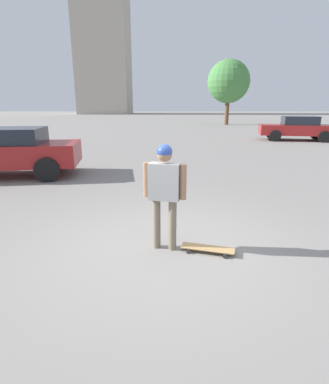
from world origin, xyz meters
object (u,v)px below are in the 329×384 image
(car_parked_near, at_px, (11,151))
(car_parked_far, at_px, (298,128))
(skateboard, at_px, (208,248))
(person, at_px, (164,186))

(car_parked_near, xyz_separation_m, car_parked_far, (13.12, 9.95, -0.01))
(skateboard, bearing_deg, car_parked_far, -101.31)
(skateboard, bearing_deg, car_parked_near, -27.45)
(person, distance_m, car_parked_far, 17.09)
(person, bearing_deg, skateboard, 2.42)
(car_parked_near, height_order, car_parked_far, car_parked_far)
(skateboard, distance_m, car_parked_near, 7.47)
(person, relative_size, car_parked_far, 0.34)
(car_parked_near, bearing_deg, car_parked_far, -150.82)
(car_parked_near, bearing_deg, skateboard, 128.75)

